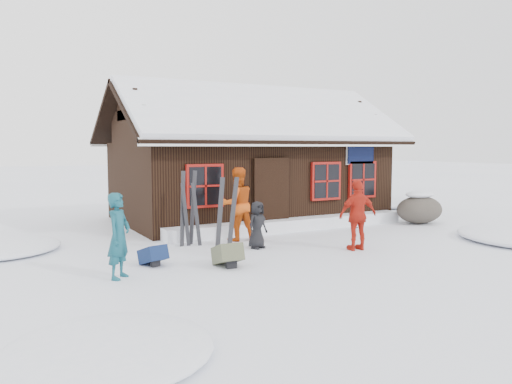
% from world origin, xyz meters
% --- Properties ---
extents(ground, '(120.00, 120.00, 0.00)m').
position_xyz_m(ground, '(0.00, 0.00, 0.00)').
color(ground, white).
rests_on(ground, ground).
extents(mountain_hut, '(8.90, 6.09, 4.42)m').
position_xyz_m(mountain_hut, '(1.50, 4.98, 1.58)').
color(mountain_hut, black).
rests_on(mountain_hut, ground).
extents(snow_drift, '(7.60, 0.60, 0.35)m').
position_xyz_m(snow_drift, '(1.50, 2.25, 0.17)').
color(snow_drift, white).
rests_on(snow_drift, ground).
extents(snow_mounds, '(20.60, 13.20, 0.48)m').
position_xyz_m(snow_mounds, '(1.65, 1.86, 0.00)').
color(snow_mounds, white).
rests_on(snow_mounds, ground).
extents(skier_teal, '(0.65, 0.67, 1.55)m').
position_xyz_m(skier_teal, '(-4.08, -0.68, 0.77)').
color(skier_teal, '#114653').
rests_on(skier_teal, ground).
extents(skier_orange_left, '(0.93, 0.74, 1.85)m').
position_xyz_m(skier_orange_left, '(-0.58, 1.61, 0.93)').
color(skier_orange_left, '#C0460D').
rests_on(skier_orange_left, ground).
extents(skier_orange_right, '(0.99, 0.51, 1.62)m').
position_xyz_m(skier_orange_right, '(1.30, -0.79, 0.81)').
color(skier_orange_right, '#B52012').
rests_on(skier_orange_right, ground).
extents(skier_crouched, '(0.63, 0.51, 1.11)m').
position_xyz_m(skier_crouched, '(-0.62, 0.48, 0.55)').
color(skier_crouched, black).
rests_on(skier_crouched, ground).
extents(boulder, '(1.55, 1.16, 0.90)m').
position_xyz_m(boulder, '(5.65, 1.44, 0.46)').
color(boulder, '#4E483F').
rests_on(boulder, ground).
extents(ski_pair_left, '(0.56, 0.16, 1.77)m').
position_xyz_m(ski_pair_left, '(-1.59, 0.10, 0.83)').
color(ski_pair_left, black).
rests_on(ski_pair_left, ground).
extents(ski_pair_mid, '(0.49, 0.16, 1.57)m').
position_xyz_m(ski_pair_mid, '(-1.86, 1.50, 0.73)').
color(ski_pair_mid, black).
rests_on(ski_pair_mid, ground).
extents(ski_pair_right, '(0.51, 0.20, 1.85)m').
position_xyz_m(ski_pair_right, '(-1.89, 1.63, 0.87)').
color(ski_pair_right, black).
rests_on(ski_pair_right, ground).
extents(ski_poles, '(0.24, 0.12, 1.33)m').
position_xyz_m(ski_poles, '(3.00, 1.34, 0.63)').
color(ski_poles, black).
rests_on(ski_poles, ground).
extents(backpack_blue, '(0.51, 0.61, 0.29)m').
position_xyz_m(backpack_blue, '(-3.26, -0.01, 0.15)').
color(backpack_blue, '#101F45').
rests_on(backpack_blue, ground).
extents(backpack_olive, '(0.52, 0.66, 0.34)m').
position_xyz_m(backpack_olive, '(-1.99, -0.81, 0.17)').
color(backpack_olive, '#4C4F38').
rests_on(backpack_olive, ground).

